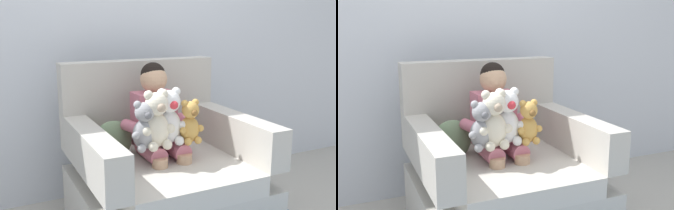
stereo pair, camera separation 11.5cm
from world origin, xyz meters
The scene contains 8 objects.
back_wall centered at (0.00, 0.77, 1.30)m, with size 6.00×0.10×2.60m, color silver.
armchair centered at (0.00, 0.05, 0.33)m, with size 1.07×0.99×1.03m.
seated_child centered at (-0.01, 0.09, 0.67)m, with size 0.45×0.39×0.82m.
plush_honey centered at (0.12, -0.08, 0.70)m, with size 0.16×0.13×0.27m.
plush_white centered at (0.00, -0.04, 0.73)m, with size 0.20×0.17×0.34m.
plush_grey centered at (-0.17, -0.07, 0.71)m, with size 0.17×0.14×0.29m.
plush_cream centered at (-0.10, -0.08, 0.73)m, with size 0.20×0.17×0.34m.
throw_pillow centered at (-0.28, 0.19, 0.56)m, with size 0.26×0.12×0.26m, color slate.
Camera 1 is at (-1.00, -2.06, 1.30)m, focal length 42.03 mm.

